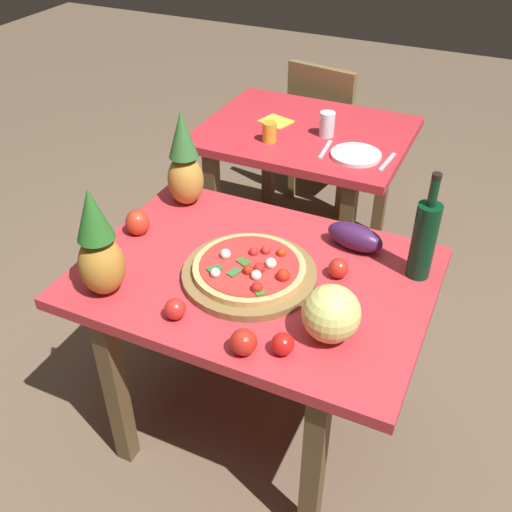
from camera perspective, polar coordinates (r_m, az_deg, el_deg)
name	(u,v)px	position (r m, az deg, el deg)	size (l,w,h in m)	color
ground_plane	(255,416)	(2.42, -0.06, -15.17)	(10.00, 10.00, 0.00)	brown
display_table	(255,295)	(1.97, -0.08, -3.81)	(1.12, 0.81, 0.72)	brown
background_table	(304,151)	(2.91, 4.70, 10.12)	(0.96, 0.77, 0.72)	brown
dining_chair	(327,125)	(3.51, 6.88, 12.48)	(0.46, 0.46, 0.85)	olive
pizza_board	(249,274)	(1.88, -0.64, -1.74)	(0.43, 0.43, 0.03)	olive
pizza	(250,268)	(1.86, -0.55, -1.13)	(0.36, 0.36, 0.06)	#DEAB66
wine_bottle	(424,239)	(1.89, 15.94, 1.63)	(0.08, 0.08, 0.36)	#0A341C
pineapple_left	(99,248)	(1.80, -14.97, 0.76)	(0.14, 0.14, 0.36)	#C18431
pineapple_right	(184,164)	(2.20, -6.93, 8.83)	(0.13, 0.13, 0.37)	#BC8937
melon	(331,314)	(1.64, 7.28, -5.55)	(0.17, 0.17, 0.17)	#DCE077
bell_pepper	(137,222)	(2.11, -11.38, 3.19)	(0.08, 0.08, 0.09)	red
eggplant	(355,237)	(2.02, 9.54, 1.83)	(0.20, 0.09, 0.09)	#401D4A
tomato_at_corner	(338,268)	(1.89, 7.97, -1.17)	(0.06, 0.06, 0.06)	red
tomato_beside_pepper	(283,344)	(1.62, 2.60, -8.49)	(0.06, 0.06, 0.06)	red
tomato_near_board	(243,342)	(1.61, -1.22, -8.30)	(0.08, 0.08, 0.08)	red
tomato_by_bottle	(175,309)	(1.74, -7.83, -5.10)	(0.06, 0.06, 0.06)	red
drinking_glass_juice	(269,132)	(2.72, 1.31, 11.89)	(0.06, 0.06, 0.09)	gold
drinking_glass_water	(327,124)	(2.79, 6.88, 12.53)	(0.07, 0.07, 0.11)	silver
dinner_plate	(356,155)	(2.63, 9.63, 9.62)	(0.22, 0.22, 0.02)	white
fork_utensil	(325,150)	(2.67, 6.71, 10.18)	(0.02, 0.18, 0.01)	silver
knife_utensil	(387,162)	(2.61, 12.58, 8.86)	(0.02, 0.18, 0.01)	silver
napkin_folded	(276,121)	(2.93, 1.94, 12.86)	(0.14, 0.12, 0.01)	yellow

